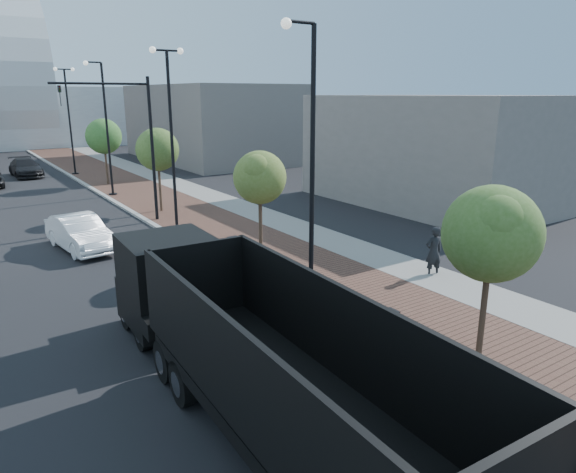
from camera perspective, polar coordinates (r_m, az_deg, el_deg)
sidewalk at (r=45.67m, az=-17.27°, el=5.94°), size 7.00×140.00×0.12m
concrete_strip at (r=46.49m, az=-14.07°, el=6.33°), size 2.40×140.00×0.13m
curb at (r=44.82m, az=-21.55°, el=5.39°), size 0.30×140.00×0.14m
dump_truck at (r=13.12m, az=-8.12°, el=-10.09°), size 3.11×13.49×3.49m
white_sedan at (r=26.05m, az=-22.00°, el=0.37°), size 2.33×5.10×1.62m
dark_car_far at (r=51.61m, az=-26.99°, el=6.80°), size 2.43×5.51×1.57m
pedestrian at (r=21.34m, az=15.78°, el=-1.63°), size 0.84×0.66×2.06m
streetlight_1 at (r=16.69m, az=2.37°, el=5.97°), size 1.44×0.56×9.21m
streetlight_2 at (r=27.23m, az=-12.70°, el=10.32°), size 1.72×0.56×9.28m
streetlight_3 at (r=38.63m, az=-19.46°, el=10.54°), size 1.44×0.56×9.21m
streetlight_4 at (r=50.31m, az=-22.97°, el=11.71°), size 1.72×0.56×9.28m
traffic_mast at (r=29.74m, az=-16.52°, el=10.79°), size 5.09×0.20×8.00m
tree_0 at (r=13.51m, az=21.59°, el=0.27°), size 2.43×2.39×5.01m
tree_1 at (r=21.56m, az=-3.06°, el=6.50°), size 2.28×2.21×4.86m
tree_2 at (r=32.37m, az=-14.16°, el=9.28°), size 2.59×2.57×5.15m
tree_3 at (r=43.81m, az=-19.64°, el=10.37°), size 2.76×2.76×5.24m
commercial_block_ne at (r=59.04m, az=-8.62°, el=12.32°), size 12.00×22.00×8.00m
commercial_block_e at (r=36.00m, az=15.82°, el=9.18°), size 10.00×16.00×7.00m
utility_cover_1 at (r=17.64m, az=11.18°, el=-8.09°), size 0.50×0.50×0.02m
utility_cover_2 at (r=26.09m, az=-6.00°, el=-0.09°), size 0.50×0.50×0.02m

